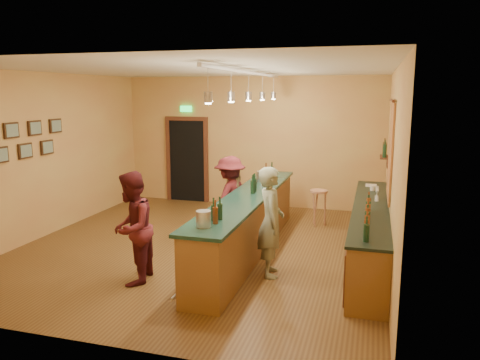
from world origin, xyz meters
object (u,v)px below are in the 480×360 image
(back_counter, at_px, (370,232))
(tasting_bar, at_px, (248,219))
(customer_b, at_px, (233,196))
(bartender, at_px, (271,222))
(customer_a, at_px, (132,228))
(bar_stool, at_px, (319,197))
(customer_c, at_px, (230,198))

(back_counter, xyz_separation_m, tasting_bar, (-2.09, -0.18, 0.12))
(customer_b, bearing_deg, bartender, 10.44)
(customer_a, xyz_separation_m, bar_stool, (2.30, 3.83, -0.21))
(customer_b, height_order, bar_stool, customer_b)
(tasting_bar, height_order, customer_a, customer_a)
(back_counter, distance_m, customer_a, 3.93)
(tasting_bar, distance_m, customer_a, 2.22)
(back_counter, relative_size, customer_a, 2.70)
(tasting_bar, distance_m, bar_stool, 2.28)
(customer_b, xyz_separation_m, customer_c, (0.00, -0.22, 0.01))
(tasting_bar, distance_m, customer_b, 1.08)
(bartender, height_order, customer_a, bartender)
(bartender, distance_m, customer_b, 2.17)
(customer_b, distance_m, bar_stool, 1.93)
(back_counter, xyz_separation_m, customer_b, (-2.64, 0.73, 0.31))
(customer_c, bearing_deg, bartender, 55.58)
(tasting_bar, height_order, customer_b, customer_b)
(back_counter, bearing_deg, customer_c, 169.09)
(back_counter, xyz_separation_m, customer_c, (-2.64, 0.51, 0.32))
(customer_b, relative_size, customer_c, 0.98)
(back_counter, height_order, customer_a, customer_a)
(back_counter, distance_m, bar_stool, 2.16)
(tasting_bar, bearing_deg, customer_a, -126.05)
(tasting_bar, xyz_separation_m, customer_c, (-0.55, 0.69, 0.20))
(customer_a, bearing_deg, customer_c, 153.58)
(customer_a, height_order, customer_c, customer_a)
(bar_stool, bearing_deg, customer_c, -138.79)
(bartender, height_order, bar_stool, bartender)
(customer_b, bearing_deg, bar_stool, 104.44)
(tasting_bar, bearing_deg, back_counter, 4.96)
(customer_a, bearing_deg, bartender, 104.53)
(back_counter, relative_size, customer_b, 2.86)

